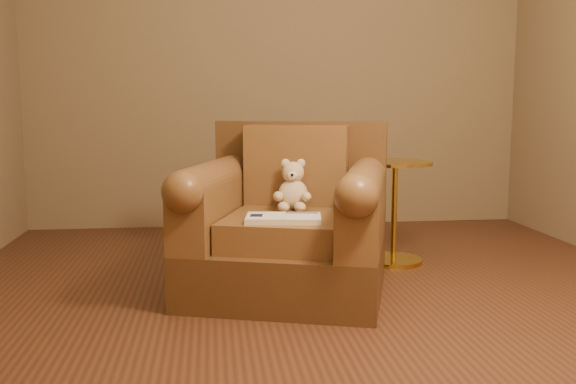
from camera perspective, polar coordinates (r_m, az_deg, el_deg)
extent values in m
plane|color=#512D1B|center=(3.40, 2.73, -9.18)|extent=(4.00, 4.00, 0.00)
cube|color=#826E50|center=(5.25, -0.90, 11.76)|extent=(4.00, 0.02, 2.70)
cube|color=#53351B|center=(3.42, -0.10, -6.67)|extent=(1.23, 1.20, 0.28)
cube|color=#53351B|center=(3.75, 1.09, 1.59)|extent=(0.98, 0.39, 0.62)
cube|color=brown|center=(3.32, -0.26, -3.31)|extent=(0.76, 0.84, 0.15)
cube|color=brown|center=(3.61, 0.76, 2.38)|extent=(0.60, 0.32, 0.45)
cube|color=brown|center=(3.40, -6.86, -1.65)|extent=(0.44, 0.87, 0.32)
cube|color=brown|center=(3.26, 6.63, -2.08)|extent=(0.44, 0.87, 0.32)
cylinder|color=brown|center=(3.38, -6.90, 1.01)|extent=(0.44, 0.87, 0.20)
cylinder|color=brown|center=(3.23, 6.68, 0.70)|extent=(0.44, 0.87, 0.20)
ellipsoid|color=beige|center=(3.48, 0.45, -0.25)|extent=(0.16, 0.15, 0.17)
sphere|color=beige|center=(3.47, 0.46, 1.74)|extent=(0.12, 0.12, 0.12)
ellipsoid|color=beige|center=(3.48, -0.22, 2.57)|extent=(0.05, 0.03, 0.05)
ellipsoid|color=beige|center=(3.47, 1.16, 2.56)|extent=(0.05, 0.03, 0.05)
ellipsoid|color=beige|center=(3.42, 0.40, 1.46)|extent=(0.06, 0.04, 0.05)
sphere|color=black|center=(3.40, 0.38, 1.53)|extent=(0.02, 0.02, 0.02)
ellipsoid|color=beige|center=(3.42, -0.89, -0.40)|extent=(0.05, 0.11, 0.05)
ellipsoid|color=beige|center=(3.41, 1.63, -0.42)|extent=(0.05, 0.11, 0.05)
ellipsoid|color=beige|center=(3.39, -0.41, -1.33)|extent=(0.06, 0.11, 0.05)
ellipsoid|color=beige|center=(3.39, 1.07, -1.35)|extent=(0.06, 0.11, 0.05)
cube|color=beige|center=(3.13, -0.41, -2.38)|extent=(0.39, 0.27, 0.03)
cube|color=white|center=(3.13, -2.08, -2.12)|extent=(0.21, 0.24, 0.00)
cube|color=white|center=(3.13, 1.26, -2.13)|extent=(0.21, 0.24, 0.00)
cube|color=beige|center=(3.13, -0.41, -2.11)|extent=(0.04, 0.22, 0.00)
cube|color=#0F1638|center=(3.13, -2.83, -2.08)|extent=(0.07, 0.08, 0.00)
cube|color=slate|center=(3.20, 1.25, -1.86)|extent=(0.17, 0.07, 0.00)
cylinder|color=gold|center=(4.13, 9.32, -6.01)|extent=(0.37, 0.37, 0.03)
cylinder|color=gold|center=(4.07, 9.42, -1.80)|extent=(0.04, 0.04, 0.60)
cylinder|color=gold|center=(4.03, 9.52, 2.57)|extent=(0.46, 0.46, 0.02)
cylinder|color=gold|center=(4.03, 9.51, 2.36)|extent=(0.04, 0.04, 0.02)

